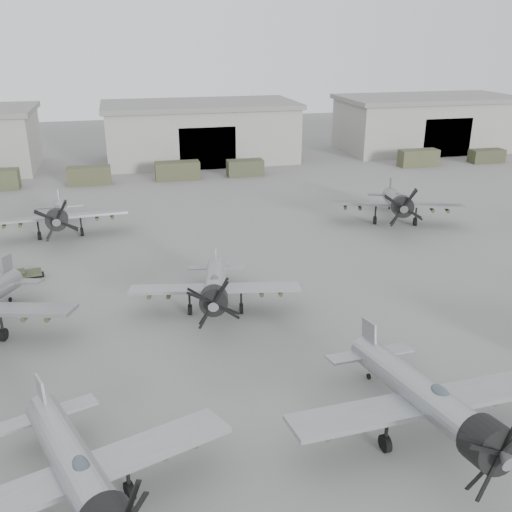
{
  "coord_description": "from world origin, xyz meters",
  "views": [
    {
      "loc": [
        -12.18,
        -25.49,
        18.45
      ],
      "look_at": [
        -2.76,
        13.96,
        2.5
      ],
      "focal_mm": 40.0,
      "sensor_mm": 36.0,
      "label": 1
    }
  ],
  "objects_px": {
    "aircraft_near_1": "(430,401)",
    "aircraft_far_1": "(397,202)",
    "aircraft_near_0": "(79,473)",
    "aircraft_far_0": "(58,214)",
    "aircraft_mid_1": "(215,286)"
  },
  "relations": [
    {
      "from": "aircraft_near_1",
      "to": "aircraft_far_1",
      "type": "bearing_deg",
      "value": 62.7
    },
    {
      "from": "aircraft_far_1",
      "to": "aircraft_near_0",
      "type": "bearing_deg",
      "value": -112.57
    },
    {
      "from": "aircraft_near_0",
      "to": "aircraft_far_0",
      "type": "height_order",
      "value": "aircraft_near_0"
    },
    {
      "from": "aircraft_near_0",
      "to": "aircraft_near_1",
      "type": "bearing_deg",
      "value": -15.54
    },
    {
      "from": "aircraft_mid_1",
      "to": "aircraft_far_0",
      "type": "distance_m",
      "value": 22.58
    },
    {
      "from": "aircraft_near_1",
      "to": "aircraft_mid_1",
      "type": "distance_m",
      "value": 17.39
    },
    {
      "from": "aircraft_far_0",
      "to": "aircraft_near_1",
      "type": "bearing_deg",
      "value": -64.88
    },
    {
      "from": "aircraft_near_1",
      "to": "aircraft_mid_1",
      "type": "xyz_separation_m",
      "value": [
        -7.49,
        15.69,
        -0.29
      ]
    },
    {
      "from": "aircraft_near_0",
      "to": "aircraft_far_1",
      "type": "height_order",
      "value": "aircraft_far_1"
    },
    {
      "from": "aircraft_near_1",
      "to": "aircraft_far_0",
      "type": "xyz_separation_m",
      "value": [
        -19.28,
        34.95,
        -0.1
      ]
    },
    {
      "from": "aircraft_far_0",
      "to": "aircraft_far_1",
      "type": "xyz_separation_m",
      "value": [
        33.06,
        -3.85,
        0.09
      ]
    },
    {
      "from": "aircraft_near_1",
      "to": "aircraft_far_0",
      "type": "distance_m",
      "value": 39.91
    },
    {
      "from": "aircraft_near_1",
      "to": "aircraft_far_0",
      "type": "height_order",
      "value": "aircraft_near_1"
    },
    {
      "from": "aircraft_near_0",
      "to": "aircraft_far_0",
      "type": "relative_size",
      "value": 1.0
    },
    {
      "from": "aircraft_near_0",
      "to": "aircraft_far_1",
      "type": "relative_size",
      "value": 0.98
    }
  ]
}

